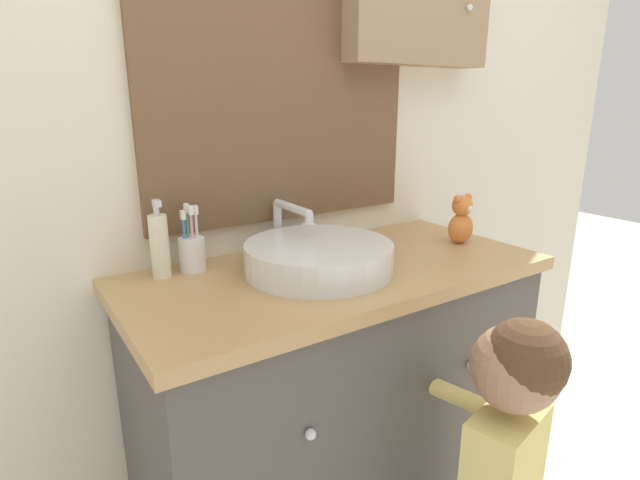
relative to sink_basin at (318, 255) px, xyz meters
The scene contains 7 objects.
wall_back 0.47m from the sink_basin, 72.22° to the left, with size 3.20×0.18×2.50m.
vanity_counter 0.48m from the sink_basin, ahead, with size 1.10×0.52×0.88m.
sink_basin is the anchor object (origin of this frame).
toothbrush_holder 0.32m from the sink_basin, 145.50° to the left, with size 0.07×0.07×0.17m.
soap_dispenser 0.39m from the sink_basin, 153.01° to the left, with size 0.04×0.04×0.19m.
child_figure 0.62m from the sink_basin, 70.23° to the right, with size 0.22×0.44×0.88m.
teddy_bear 0.50m from the sink_basin, ahead, with size 0.08×0.07×0.15m.
Camera 1 is at (-0.72, -0.65, 1.30)m, focal length 28.00 mm.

